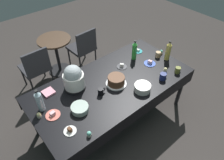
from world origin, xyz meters
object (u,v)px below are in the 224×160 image
coffee_mug_black (101,91)px  maroon_chair_left (36,66)px  dessert_plate_charcoal (122,66)px  soda_bottle_lime_soda (134,51)px  cupcake_berry (89,134)px  round_cafe_table (56,49)px  cupcake_lemon (39,115)px  soda_bottle_water (40,101)px  cupcake_vanilla (165,70)px  slow_cooker (74,78)px  glass_salad_bowl (80,108)px  dessert_plate_cobalt (150,63)px  ceramic_snack_bowl (142,88)px  frosted_layer_cake (116,81)px  cupcake_cocoa (161,52)px  soda_bottle_ginger_ale (168,51)px  coffee_mug_tan (158,54)px  maroon_chair_right (83,46)px  dessert_plate_coral (53,115)px  dessert_plate_teal (138,51)px  potluck_table (112,86)px  coffee_mug_olive (178,70)px  coffee_mug_navy (163,76)px  dessert_plate_white (70,131)px

coffee_mug_black → maroon_chair_left: (-0.31, 1.41, -0.30)m
dessert_plate_charcoal → soda_bottle_lime_soda: bearing=7.4°
cupcake_berry → round_cafe_table: (0.65, 2.04, -0.28)m
cupcake_lemon → soda_bottle_water: size_ratio=0.22×
cupcake_vanilla → slow_cooker: bearing=155.4°
cupcake_berry → coffee_mug_black: coffee_mug_black is taller
slow_cooker → soda_bottle_lime_soda: bearing=-1.3°
slow_cooker → glass_salad_bowl: (-0.16, -0.36, -0.13)m
dessert_plate_cobalt → dessert_plate_charcoal: 0.43m
ceramic_snack_bowl → dessert_plate_cobalt: bearing=32.9°
frosted_layer_cake → glass_salad_bowl: (-0.62, -0.07, -0.02)m
glass_salad_bowl → cupcake_cocoa: bearing=5.3°
ceramic_snack_bowl → cupcake_cocoa: (0.82, 0.38, -0.01)m
soda_bottle_lime_soda → coffee_mug_black: bearing=-161.9°
soda_bottle_ginger_ale → soda_bottle_water: soda_bottle_ginger_ale is taller
coffee_mug_tan → maroon_chair_right: bearing=111.3°
cupcake_berry → coffee_mug_black: 0.61m
glass_salad_bowl → cupcake_berry: bearing=-108.1°
frosted_layer_cake → dessert_plate_coral: size_ratio=1.63×
cupcake_vanilla → coffee_mug_black: (-0.97, 0.23, 0.01)m
ceramic_snack_bowl → dessert_plate_teal: ceramic_snack_bowl is taller
maroon_chair_left → potluck_table: bearing=-67.7°
cupcake_lemon → soda_bottle_lime_soda: (1.60, 0.12, 0.11)m
soda_bottle_water → cupcake_cocoa: bearing=-4.4°
maroon_chair_left → soda_bottle_lime_soda: bearing=-44.4°
coffee_mug_black → soda_bottle_water: bearing=160.1°
soda_bottle_water → coffee_mug_olive: (1.77, -0.61, -0.10)m
glass_salad_bowl → soda_bottle_water: (-0.33, 0.30, 0.11)m
coffee_mug_navy → maroon_chair_right: (-0.18, 1.72, -0.31)m
potluck_table → glass_salad_bowl: bearing=-168.1°
cupcake_cocoa → maroon_chair_right: bearing=115.6°
dessert_plate_teal → coffee_mug_navy: bearing=-107.2°
soda_bottle_water → coffee_mug_navy: (1.50, -0.56, -0.10)m
dessert_plate_cobalt → soda_bottle_lime_soda: (-0.09, 0.25, 0.13)m
potluck_table → soda_bottle_lime_soda: 0.68m
dessert_plate_teal → dessert_plate_charcoal: 0.48m
glass_salad_bowl → dessert_plate_cobalt: glass_salad_bowl is taller
frosted_layer_cake → coffee_mug_black: bearing=-176.0°
frosted_layer_cake → glass_salad_bowl: frosted_layer_cake is taller
dessert_plate_white → dessert_plate_teal: bearing=20.3°
maroon_chair_left → cupcake_vanilla: bearing=-52.0°
cupcake_cocoa → soda_bottle_water: size_ratio=0.22×
dessert_plate_teal → soda_bottle_ginger_ale: soda_bottle_ginger_ale is taller
coffee_mug_olive → dessert_plate_white: bearing=175.5°
ceramic_snack_bowl → soda_bottle_ginger_ale: (0.78, 0.23, 0.10)m
ceramic_snack_bowl → dessert_plate_coral: (-1.08, 0.37, -0.03)m
dessert_plate_charcoal → coffee_mug_black: size_ratio=1.31×
slow_cooker → cupcake_cocoa: (1.47, -0.21, -0.14)m
slow_cooker → maroon_chair_right: bearing=52.9°
soda_bottle_lime_soda → coffee_mug_tan: size_ratio=2.69×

